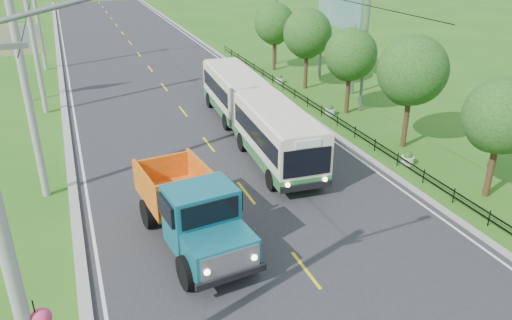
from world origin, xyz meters
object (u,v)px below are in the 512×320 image
pole_far (36,8)px  tree_third (411,74)px  streetlight_far (275,6)px  billboard_left (17,45)px  tree_fourth (350,57)px  streetlight_mid (364,35)px  planter_mid (330,111)px  pole_mid (33,32)px  pole_nearest (8,245)px  tree_second (500,119)px  tree_back (275,25)px  billboard_right (339,13)px  planter_near (408,159)px  pole_near (26,83)px  dump_truck (192,207)px  planter_far (280,79)px  bus (254,110)px

pole_far → tree_third: bearing=-53.9°
streetlight_far → billboard_left: 20.56m
tree_fourth → streetlight_mid: streetlight_mid is taller
planter_mid → pole_mid: bearing=157.5°
pole_nearest → streetlight_far: 36.30m
tree_second → tree_back: (0.00, 24.00, 0.13)m
pole_nearest → billboard_right: size_ratio=1.37×
billboard_left → pole_far: bearing=82.2°
billboard_left → planter_near: bearing=-44.8°
pole_near → planter_near: pole_near is taller
tree_third → dump_truck: size_ratio=0.88×
pole_near → pole_far: bearing=90.0°
pole_mid → tree_fourth: size_ratio=1.85×
pole_mid → planter_mid: bearing=-22.5°
tree_third → streetlight_far: streetlight_far is taller
tree_back → planter_near: size_ratio=8.21×
tree_fourth → billboard_left: 21.72m
planter_mid → billboard_right: (3.70, 6.00, 5.06)m
dump_truck → planter_far: bearing=51.3°
tree_second → dump_truck: tree_second is taller
tree_fourth → planter_mid: bearing=-173.6°
pole_near → billboard_right: pole_near is taller
planter_mid → tree_third: bearing=-77.9°
pole_nearest → billboard_right: bearing=48.2°
planter_mid → planter_far: 8.00m
pole_mid → bus: 14.58m
streetlight_mid → pole_mid: bearing=159.7°
tree_second → pole_mid: bearing=133.9°
pole_nearest → planter_far: 30.50m
pole_mid → planter_mid: size_ratio=14.93×
dump_truck → bus: bearing=50.1°
streetlight_far → planter_mid: streetlight_far is taller
bus → tree_third: bearing=-24.2°
pole_nearest → planter_mid: 24.38m
pole_nearest → planter_mid: bearing=45.3°
planter_far → streetlight_far: bearing=71.2°
pole_far → billboard_left: size_ratio=1.92×
planter_near → billboard_right: bearing=75.2°
pole_near → planter_near: bearing=-10.1°
pole_nearest → tree_fourth: bearing=43.4°
billboard_right → tree_third: bearing=-101.6°
tree_third → pole_near: bearing=177.3°
pole_nearest → tree_third: pole_nearest is taller
planter_near → streetlight_mid: bearing=75.7°
pole_nearest → tree_third: bearing=31.6°
streetlight_mid → billboard_right: size_ratio=1.24×
tree_back → planter_mid: tree_back is taller
pole_nearest → streetlight_far: bearing=58.7°
tree_second → planter_near: size_ratio=7.91×
tree_second → tree_third: (0.00, 6.00, 0.47)m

